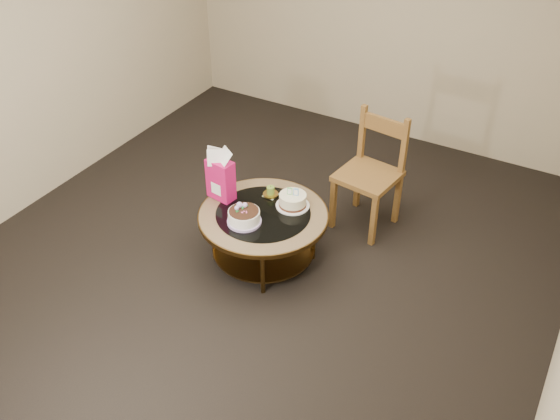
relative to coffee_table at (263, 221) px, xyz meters
The scene contains 8 objects.
ground 0.38m from the coffee_table, 164.05° to the left, with size 5.00×5.00×0.00m, color black.
room_walls 1.16m from the coffee_table, 164.05° to the left, with size 4.52×5.02×2.61m.
coffee_table is the anchor object (origin of this frame).
decorated_cake 0.23m from the coffee_table, 109.48° to the right, with size 0.26×0.26×0.15m.
cream_cake 0.28m from the coffee_table, 51.53° to the left, with size 0.27×0.27×0.17m.
gift_bag 0.50m from the coffee_table, behind, with size 0.23×0.18×0.44m.
pillar_candle 0.27m from the coffee_table, 106.57° to the left, with size 0.13×0.13×0.09m.
dining_chair 1.03m from the coffee_table, 59.15° to the left, with size 0.52×0.52×1.01m.
Camera 1 is at (2.05, -3.31, 3.33)m, focal length 40.00 mm.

